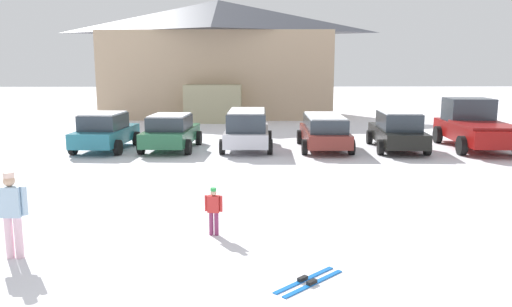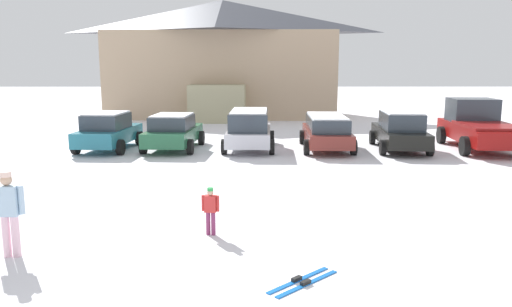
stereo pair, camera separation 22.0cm
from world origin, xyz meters
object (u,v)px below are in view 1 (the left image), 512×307
object	(u,v)px
parked_teal_hatchback	(105,131)
pickup_truck	(474,126)
parked_green_coupe	(171,132)
pair_of_skis	(309,281)
ski_lodge	(219,58)
parked_black_sedan	(397,130)
parked_maroon_van	(324,130)
parked_silver_wagon	(247,128)
skier_child_in_red_jacket	(214,209)
skier_adult_in_blue_parka	(12,210)

from	to	relation	value
parked_teal_hatchback	pickup_truck	world-z (taller)	pickup_truck
parked_green_coupe	pair_of_skis	size ratio (longest dim) A/B	3.37
ski_lodge	parked_black_sedan	bearing A→B (deg)	-60.85
parked_teal_hatchback	parked_maroon_van	bearing A→B (deg)	0.43
pickup_truck	parked_teal_hatchback	bearing A→B (deg)	-179.35
parked_green_coupe	parked_silver_wagon	size ratio (longest dim) A/B	0.97
skier_child_in_red_jacket	parked_silver_wagon	bearing A→B (deg)	85.97
parked_maroon_van	parked_black_sedan	distance (m)	3.16
parked_silver_wagon	pickup_truck	xyz separation A→B (m)	(10.03, 0.07, 0.07)
skier_child_in_red_jacket	pair_of_skis	bearing A→B (deg)	-54.46
parked_silver_wagon	skier_adult_in_blue_parka	size ratio (longest dim) A/B	2.68
pair_of_skis	skier_child_in_red_jacket	bearing A→B (deg)	125.54
parked_teal_hatchback	pair_of_skis	xyz separation A→B (m)	(7.06, -13.55, -0.80)
parked_maroon_van	pickup_truck	size ratio (longest dim) A/B	0.86
pickup_truck	pair_of_skis	world-z (taller)	pickup_truck
parked_green_coupe	parked_teal_hatchback	bearing A→B (deg)	-178.17
skier_child_in_red_jacket	pair_of_skis	distance (m)	3.05
pickup_truck	skier_child_in_red_jacket	xyz separation A→B (m)	(-10.82, -11.30, -0.40)
skier_child_in_red_jacket	pair_of_skis	world-z (taller)	skier_child_in_red_jacket
skier_adult_in_blue_parka	parked_green_coupe	bearing A→B (deg)	84.50
ski_lodge	parked_maroon_van	world-z (taller)	ski_lodge
parked_teal_hatchback	parked_green_coupe	bearing A→B (deg)	1.83
skier_child_in_red_jacket	pair_of_skis	xyz separation A→B (m)	(1.74, -2.44, -0.57)
parked_maroon_van	pickup_truck	world-z (taller)	pickup_truck
skier_adult_in_blue_parka	skier_child_in_red_jacket	size ratio (longest dim) A/B	1.59
ski_lodge	parked_teal_hatchback	world-z (taller)	ski_lodge
parked_green_coupe	parked_maroon_van	xyz separation A→B (m)	(6.67, -0.02, 0.03)
skier_adult_in_blue_parka	pair_of_skis	size ratio (longest dim) A/B	1.29
parked_maroon_van	parked_black_sedan	xyz separation A→B (m)	(3.15, -0.22, 0.02)
parked_silver_wagon	pickup_truck	bearing A→B (deg)	0.40
parked_black_sedan	skier_adult_in_blue_parka	world-z (taller)	parked_black_sedan
pickup_truck	pair_of_skis	distance (m)	16.49
parked_teal_hatchback	parked_green_coupe	distance (m)	2.80
ski_lodge	skier_child_in_red_jacket	xyz separation A→B (m)	(1.14, -26.11, -3.54)
parked_teal_hatchback	skier_adult_in_blue_parka	distance (m)	12.42
parked_black_sedan	pickup_truck	bearing A→B (deg)	5.44
parked_maroon_van	ski_lodge	bearing A→B (deg)	109.53
parked_silver_wagon	parked_teal_hatchback	bearing A→B (deg)	-178.93
parked_green_coupe	pickup_truck	world-z (taller)	pickup_truck
ski_lodge	parked_maroon_van	xyz separation A→B (m)	(5.30, -14.93, -3.31)
pickup_truck	skier_adult_in_blue_parka	distance (m)	19.17
parked_teal_hatchback	parked_silver_wagon	size ratio (longest dim) A/B	0.94
ski_lodge	pickup_truck	distance (m)	19.30
parked_silver_wagon	parked_black_sedan	world-z (taller)	parked_silver_wagon
parked_teal_hatchback	parked_silver_wagon	distance (m)	6.11
parked_silver_wagon	skier_child_in_red_jacket	xyz separation A→B (m)	(-0.79, -11.23, -0.33)
parked_silver_wagon	pair_of_skis	xyz separation A→B (m)	(0.95, -13.66, -0.90)
ski_lodge	pair_of_skis	world-z (taller)	ski_lodge
ski_lodge	pair_of_skis	distance (m)	28.99
ski_lodge	skier_child_in_red_jacket	size ratio (longest dim) A/B	15.77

